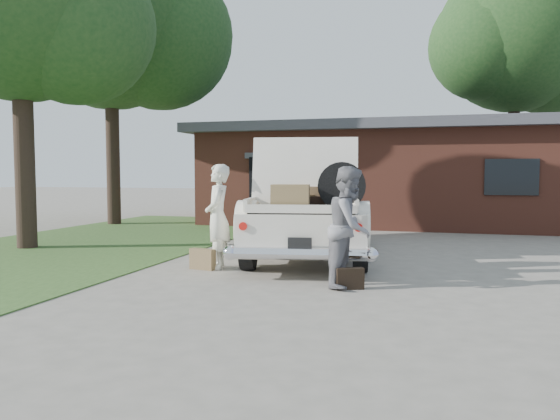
# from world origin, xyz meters

# --- Properties ---
(ground) EXTENTS (90.00, 90.00, 0.00)m
(ground) POSITION_xyz_m (0.00, 0.00, 0.00)
(ground) COLOR gray
(ground) RESTS_ON ground
(grass_strip) EXTENTS (6.00, 16.00, 0.02)m
(grass_strip) POSITION_xyz_m (-5.50, 3.00, 0.01)
(grass_strip) COLOR #2D4C1E
(grass_strip) RESTS_ON ground
(house) EXTENTS (12.80, 7.80, 3.30)m
(house) POSITION_xyz_m (0.98, 11.47, 1.67)
(house) COLOR brown
(house) RESTS_ON ground
(tree_left) EXTENTS (5.49, 4.77, 8.08)m
(tree_left) POSITION_xyz_m (-6.37, 2.09, 5.45)
(tree_left) COLOR #38281E
(tree_left) RESTS_ON ground
(tree_back) EXTENTS (7.39, 6.42, 10.21)m
(tree_back) POSITION_xyz_m (-7.69, 7.68, 6.70)
(tree_back) COLOR #38281E
(tree_back) RESTS_ON ground
(tree_right) EXTENTS (6.96, 6.05, 10.14)m
(tree_right) POSITION_xyz_m (5.51, 15.29, 6.81)
(tree_right) COLOR #38281E
(tree_right) RESTS_ON ground
(sedan) EXTENTS (3.16, 6.04, 2.36)m
(sedan) POSITION_xyz_m (-0.01, 2.85, 0.85)
(sedan) COLOR white
(sedan) RESTS_ON ground
(woman_left) EXTENTS (0.65, 0.79, 1.88)m
(woman_left) POSITION_xyz_m (-1.25, 0.89, 0.94)
(woman_left) COLOR silver
(woman_left) RESTS_ON ground
(woman_right) EXTENTS (0.83, 0.99, 1.83)m
(woman_right) POSITION_xyz_m (1.28, -0.04, 0.91)
(woman_right) COLOR slate
(woman_right) RESTS_ON ground
(suitcase_left) EXTENTS (0.50, 0.25, 0.37)m
(suitcase_left) POSITION_xyz_m (-1.47, 0.69, 0.19)
(suitcase_left) COLOR olive
(suitcase_left) RESTS_ON ground
(suitcase_right) EXTENTS (0.43, 0.29, 0.32)m
(suitcase_right) POSITION_xyz_m (1.31, -0.22, 0.16)
(suitcase_right) COLOR black
(suitcase_right) RESTS_ON ground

